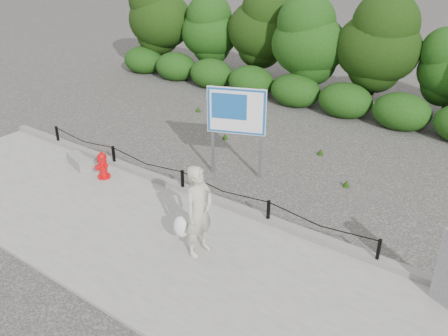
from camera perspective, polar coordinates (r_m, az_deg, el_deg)
name	(u,v)px	position (r m, az deg, el deg)	size (l,w,h in m)	color
ground	(183,194)	(12.09, -4.94, -3.16)	(90.00, 90.00, 0.00)	#2D2B28
sidewalk	(125,229)	(10.88, -11.82, -7.19)	(14.00, 4.00, 0.08)	gray
curb	(184,188)	(12.05, -4.81, -2.44)	(14.00, 0.22, 0.14)	slate
chain_barrier	(182,178)	(11.87, -5.02, -1.25)	(10.06, 0.06, 0.60)	black
treeline	(355,40)	(18.25, 15.43, 14.65)	(20.42, 3.61, 4.64)	black
fire_hydrant	(103,165)	(12.92, -14.40, 0.31)	(0.40, 0.42, 0.75)	red
pedestrian	(198,212)	(9.40, -3.17, -5.34)	(0.78, 0.74, 1.94)	#B3B199
concrete_block	(79,161)	(13.81, -17.06, 0.76)	(0.93, 0.33, 0.30)	gray
advertising_sign	(236,115)	(12.26, 1.48, 6.38)	(1.45, 0.66, 2.47)	slate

